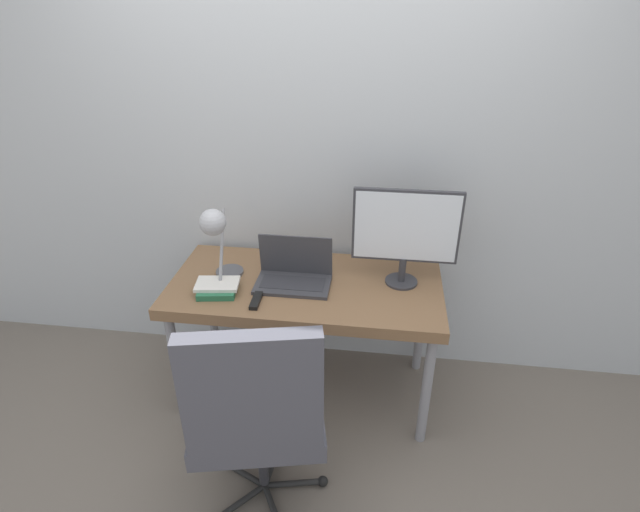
{
  "coord_description": "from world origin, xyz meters",
  "views": [
    {
      "loc": [
        0.36,
        -1.8,
        2.06
      ],
      "look_at": [
        0.08,
        0.3,
        0.9
      ],
      "focal_mm": 28.0,
      "sensor_mm": 36.0,
      "label": 1
    }
  ],
  "objects_px": {
    "book_stack": "(217,288)",
    "desk_lamp": "(216,231)",
    "laptop": "(294,274)",
    "monitor": "(406,231)",
    "office_chair": "(257,409)"
  },
  "relations": [
    {
      "from": "laptop",
      "to": "monitor",
      "type": "bearing_deg",
      "value": 8.21
    },
    {
      "from": "desk_lamp",
      "to": "office_chair",
      "type": "bearing_deg",
      "value": -63.06
    },
    {
      "from": "book_stack",
      "to": "monitor",
      "type": "bearing_deg",
      "value": 13.25
    },
    {
      "from": "laptop",
      "to": "book_stack",
      "type": "relative_size",
      "value": 1.66
    },
    {
      "from": "laptop",
      "to": "desk_lamp",
      "type": "relative_size",
      "value": 0.87
    },
    {
      "from": "desk_lamp",
      "to": "office_chair",
      "type": "distance_m",
      "value": 0.86
    },
    {
      "from": "laptop",
      "to": "office_chair",
      "type": "distance_m",
      "value": 0.77
    },
    {
      "from": "laptop",
      "to": "book_stack",
      "type": "xyz_separation_m",
      "value": [
        -0.36,
        -0.13,
        -0.03
      ]
    },
    {
      "from": "office_chair",
      "to": "laptop",
      "type": "bearing_deg",
      "value": 88.69
    },
    {
      "from": "laptop",
      "to": "monitor",
      "type": "xyz_separation_m",
      "value": [
        0.54,
        0.08,
        0.24
      ]
    },
    {
      "from": "monitor",
      "to": "office_chair",
      "type": "distance_m",
      "value": 1.08
    },
    {
      "from": "desk_lamp",
      "to": "book_stack",
      "type": "bearing_deg",
      "value": -97.62
    },
    {
      "from": "laptop",
      "to": "office_chair",
      "type": "bearing_deg",
      "value": -91.31
    },
    {
      "from": "book_stack",
      "to": "desk_lamp",
      "type": "bearing_deg",
      "value": 82.38
    },
    {
      "from": "laptop",
      "to": "monitor",
      "type": "distance_m",
      "value": 0.6
    }
  ]
}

